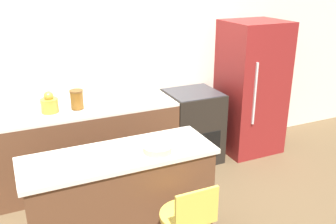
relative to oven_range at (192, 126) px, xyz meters
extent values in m
plane|color=brown|center=(-1.06, -0.32, -0.46)|extent=(14.00, 14.00, 0.00)
cube|color=silver|center=(-1.06, 0.34, 0.84)|extent=(8.00, 0.06, 2.60)
cube|color=brown|center=(-1.36, 0.00, -0.02)|extent=(2.06, 0.61, 0.88)
cube|color=silver|center=(-1.36, 0.00, 0.44)|extent=(2.06, 0.61, 0.03)
cube|color=#9EA3A8|center=(-1.72, 0.00, 0.45)|extent=(0.44, 0.33, 0.01)
cube|color=brown|center=(-1.34, -1.21, -0.02)|extent=(1.54, 0.53, 0.87)
cube|color=silver|center=(-1.34, -1.21, 0.43)|extent=(1.61, 0.57, 0.04)
cube|color=black|center=(0.00, 0.00, 0.00)|extent=(0.65, 0.61, 0.91)
cube|color=black|center=(0.00, -0.31, -0.14)|extent=(0.46, 0.01, 0.32)
cube|color=#333338|center=(0.00, 0.00, 0.45)|extent=(0.62, 0.58, 0.01)
cube|color=maroon|center=(0.85, -0.03, 0.41)|extent=(0.75, 0.68, 1.74)
cube|color=silver|center=(0.64, -0.39, 0.46)|extent=(0.02, 0.02, 0.78)
cylinder|color=gold|center=(-1.00, -1.77, 0.11)|extent=(0.40, 0.40, 0.04)
cube|color=gold|center=(-1.00, -1.94, 0.28)|extent=(0.34, 0.02, 0.30)
cylinder|color=#B29333|center=(-1.71, 0.00, 0.53)|extent=(0.18, 0.18, 0.15)
sphere|color=#B29333|center=(-1.71, 0.00, 0.64)|extent=(0.10, 0.10, 0.10)
cylinder|color=white|center=(-0.80, 0.00, 0.51)|extent=(0.23, 0.23, 0.11)
cylinder|color=brown|center=(-1.43, 0.00, 0.55)|extent=(0.14, 0.14, 0.19)
cylinder|color=brown|center=(-1.43, 0.00, 0.66)|extent=(0.15, 0.15, 0.02)
cylinder|color=#C1B28E|center=(-1.04, -1.32, 0.48)|extent=(0.24, 0.24, 0.05)
camera|label=1|loc=(-2.11, -3.89, 1.85)|focal=40.00mm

